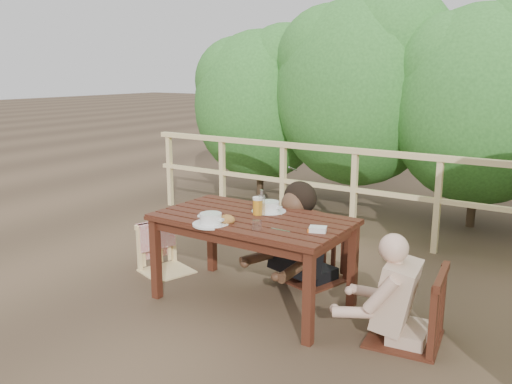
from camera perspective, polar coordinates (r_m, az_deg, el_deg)
The scene contains 16 objects.
ground at distance 4.40m, azimuth -0.37°, elevation -11.63°, with size 60.00×60.00×0.00m, color brown.
table at distance 4.26m, azimuth -0.37°, elevation -7.36°, with size 1.51×0.85×0.70m, color #3B1A10.
chair_left at distance 4.92m, azimuth -9.72°, elevation -3.88°, with size 0.42×0.42×0.84m, color #EACB89.
chair_far at distance 4.68m, azimuth 6.07°, elevation -3.32°, with size 0.52×0.52×1.05m, color #3B1A10.
chair_right at distance 3.77m, azimuth 16.00°, elevation -8.20°, with size 0.50×0.50×1.01m, color #3B1A10.
woman at distance 4.66m, azimuth 6.23°, elevation -1.25°, with size 0.56×0.69×1.39m, color black, non-canonical shape.
diner_right at distance 3.72m, azimuth 16.56°, elevation -6.58°, with size 0.50×0.62×1.24m, color tan, non-canonical shape.
railing at distance 5.92m, azimuth 10.44°, elevation -0.20°, with size 5.60×0.10×1.01m, color #EACB89.
hedge_row at distance 6.77m, azimuth 18.24°, elevation 12.92°, with size 6.60×1.60×3.80m, color #306C29, non-canonical shape.
soup_near at distance 3.98m, azimuth -4.87°, elevation -2.92°, with size 0.28×0.28×0.09m, color silver.
soup_far at distance 4.31m, azimuth 1.38°, elevation -1.62°, with size 0.28×0.28×0.09m, color white.
bread_roll at distance 3.99m, azimuth -3.10°, elevation -2.96°, with size 0.13×0.10×0.07m, color #A16C33.
beer_glass at distance 4.20m, azimuth 0.19°, elevation -1.59°, with size 0.08×0.08×0.15m, color #C38214.
bottle at distance 4.16m, azimuth 0.62°, elevation -1.24°, with size 0.05×0.05×0.22m, color silver.
tumbler at distance 3.81m, azimuth 0.09°, elevation -3.67°, with size 0.07×0.07×0.08m, color white.
butter_tub at distance 3.79m, azimuth 6.65°, elevation -4.09°, with size 0.12×0.09×0.05m, color white.
Camera 1 is at (2.22, -3.32, 1.83)m, focal length 37.31 mm.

